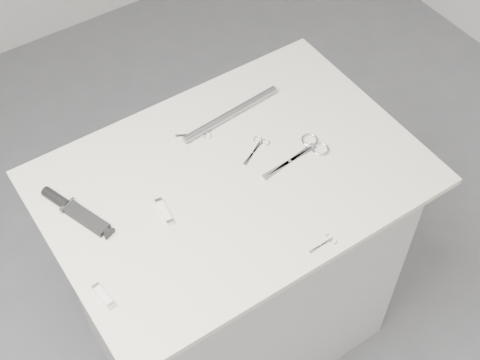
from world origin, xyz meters
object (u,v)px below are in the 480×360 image
large_shears (306,150)px  embroidery_scissors_a (258,146)px  sheathed_knife (73,209)px  pocket_knife_a (164,212)px  pocket_knife_b (103,296)px  plinth (234,268)px  embroidery_scissors_b (200,134)px  metal_rail (231,114)px  tiny_scissors (325,243)px

large_shears → embroidery_scissors_a: 0.13m
embroidery_scissors_a → sheathed_knife: (-0.52, 0.08, 0.01)m
pocket_knife_a → pocket_knife_b: bearing=125.6°
plinth → embroidery_scissors_b: (0.00, 0.18, 0.47)m
pocket_knife_a → pocket_knife_b: size_ratio=1.16×
sheathed_knife → metal_rail: 0.52m
plinth → large_shears: size_ratio=4.20×
metal_rail → pocket_knife_b: bearing=-150.2°
large_shears → metal_rail: 0.25m
sheathed_knife → pocket_knife_b: bearing=150.0°
plinth → metal_rail: metal_rail is taller
sheathed_knife → tiny_scissors: bearing=-152.6°
large_shears → sheathed_knife: (-0.62, 0.17, 0.01)m
embroidery_scissors_b → pocket_knife_a: bearing=-112.4°
plinth → sheathed_knife: (-0.41, 0.13, 0.48)m
embroidery_scissors_a → pocket_knife_b: pocket_knife_b is taller
embroidery_scissors_a → pocket_knife_a: 0.33m
large_shears → tiny_scissors: size_ratio=2.75×
pocket_knife_a → large_shears: bearing=-88.1°
tiny_scissors → sheathed_knife: 0.65m
tiny_scissors → sheathed_knife: (-0.48, 0.44, 0.01)m
embroidery_scissors_a → tiny_scissors: size_ratio=1.43×
plinth → sheathed_knife: size_ratio=4.19×
pocket_knife_a → metal_rail: metal_rail is taller
pocket_knife_a → pocket_knife_b: 0.27m
plinth → embroidery_scissors_b: size_ratio=9.12×
sheathed_knife → metal_rail: (0.52, 0.06, 0.00)m
plinth → pocket_knife_b: (-0.45, -0.14, 0.47)m
tiny_scissors → metal_rail: 0.50m
plinth → large_shears: 0.52m
embroidery_scissors_b → metal_rail: 0.11m
tiny_scissors → pocket_knife_a: pocket_knife_a is taller
pocket_knife_b → sheathed_knife: bearing=-16.7°
large_shears → tiny_scissors: bearing=-123.9°
pocket_knife_b → plinth: bearing=-79.8°
sheathed_knife → embroidery_scissors_b: bearing=-103.6°
embroidery_scissors_a → metal_rail: (0.00, 0.14, 0.01)m
large_shears → metal_rail: bearing=108.1°
plinth → pocket_knife_a: (-0.21, -0.01, 0.48)m
plinth → sheathed_knife: sheathed_knife is taller
sheathed_knife → pocket_knife_b: 0.27m
embroidery_scissors_a → metal_rail: 0.14m
plinth → embroidery_scissors_a: (0.11, 0.05, 0.47)m
plinth → sheathed_knife: 0.64m
metal_rail → embroidery_scissors_b: bearing=-174.5°
large_shears → embroidery_scissors_b: (-0.21, 0.22, -0.00)m
tiny_scissors → metal_rail: (0.05, 0.49, 0.01)m
embroidery_scissors_b → tiny_scissors: (0.07, -0.48, -0.00)m
embroidery_scissors_a → pocket_knife_b: (-0.57, -0.19, 0.00)m
embroidery_scissors_a → sheathed_knife: 0.53m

